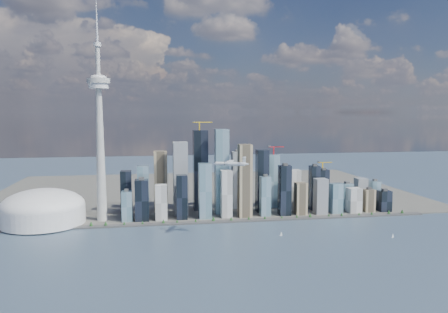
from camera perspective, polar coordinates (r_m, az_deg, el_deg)
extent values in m
plane|color=#2D3C50|center=(880.69, 2.37, -12.57)|extent=(4000.00, 4000.00, 0.00)
cube|color=#383838|center=(1116.27, -0.28, -8.49)|extent=(1100.00, 22.00, 4.00)
cube|color=#4C4C47|center=(1552.46, -2.93, -4.46)|extent=(1400.00, 900.00, 3.00)
cylinder|color=#3F2D1E|center=(1143.54, -24.87, -8.52)|extent=(1.00, 1.00, 2.40)
cone|color=#1B3F16|center=(1142.69, -24.88, -8.35)|extent=(7.20, 7.20, 8.00)
cylinder|color=#3F2D1E|center=(1123.55, -20.56, -8.60)|extent=(1.00, 1.00, 2.40)
cone|color=#1B3F16|center=(1122.68, -20.57, -8.43)|extent=(7.20, 7.20, 8.00)
cylinder|color=#3F2D1E|center=(1109.98, -16.12, -8.63)|extent=(1.00, 1.00, 2.40)
cone|color=#1B3F16|center=(1109.10, -16.12, -8.45)|extent=(7.20, 7.20, 8.00)
cylinder|color=#3F2D1E|center=(1103.08, -11.59, -8.61)|extent=(1.00, 1.00, 2.40)
cone|color=#1B3F16|center=(1102.20, -11.59, -8.43)|extent=(7.20, 7.20, 8.00)
cylinder|color=#3F2D1E|center=(1102.96, -7.04, -8.54)|extent=(1.00, 1.00, 2.40)
cone|color=#1B3F16|center=(1102.08, -7.04, -8.36)|extent=(7.20, 7.20, 8.00)
cylinder|color=#3F2D1E|center=(1109.64, -2.51, -8.41)|extent=(1.00, 1.00, 2.40)
cone|color=#1B3F16|center=(1108.76, -2.51, -8.23)|extent=(7.20, 7.20, 8.00)
cylinder|color=#3F2D1E|center=(1122.98, 1.93, -8.24)|extent=(1.00, 1.00, 2.40)
cone|color=#1B3F16|center=(1122.12, 1.93, -8.06)|extent=(7.20, 7.20, 8.00)
cylinder|color=#3F2D1E|center=(1142.76, 6.23, -8.02)|extent=(1.00, 1.00, 2.40)
cone|color=#1B3F16|center=(1141.91, 6.24, -7.85)|extent=(7.20, 7.20, 8.00)
cylinder|color=#3F2D1E|center=(1168.65, 10.37, -7.77)|extent=(1.00, 1.00, 2.40)
cone|color=#1B3F16|center=(1167.81, 10.37, -7.60)|extent=(7.20, 7.20, 8.00)
cylinder|color=#3F2D1E|center=(1200.25, 14.30, -7.50)|extent=(1.00, 1.00, 2.40)
cone|color=#1B3F16|center=(1199.44, 14.30, -7.33)|extent=(7.20, 7.20, 8.00)
cylinder|color=#3F2D1E|center=(1237.12, 18.00, -7.21)|extent=(1.00, 1.00, 2.40)
cone|color=#1B3F16|center=(1236.34, 18.01, -7.05)|extent=(7.20, 7.20, 8.00)
cylinder|color=#3F2D1E|center=(1278.82, 21.48, -6.91)|extent=(1.00, 1.00, 2.40)
cone|color=#1B3F16|center=(1278.06, 21.49, -6.75)|extent=(7.20, 7.20, 8.00)
cube|color=black|center=(1130.37, -10.72, -5.62)|extent=(34.00, 34.00, 105.27)
cube|color=#6D94A4|center=(1176.82, -10.68, -4.46)|extent=(30.00, 30.00, 133.98)
cube|color=silver|center=(1131.66, -8.17, -5.94)|extent=(30.00, 30.00, 90.91)
cube|color=tan|center=(1228.15, -8.30, -3.20)|extent=(36.00, 36.00, 167.47)
cube|color=slate|center=(1173.92, -5.57, -2.87)|extent=(38.00, 38.00, 196.18)
cube|color=black|center=(1131.71, -5.38, -5.29)|extent=(28.00, 28.00, 114.84)
cube|color=#6D94A4|center=(1134.12, -2.60, -4.51)|extent=(32.00, 32.00, 143.55)
cube|color=black|center=(1230.91, -3.20, -1.78)|extent=(40.00, 40.00, 224.89)
cube|color=#6D94A4|center=(1183.85, -0.26, -1.96)|extent=(36.00, 36.00, 229.68)
cube|color=silver|center=(1143.55, 0.14, -4.90)|extent=(28.00, 28.00, 124.41)
cube|color=tan|center=(1148.14, 2.86, -3.17)|extent=(34.00, 34.00, 191.40)
cube|color=slate|center=(1251.91, 1.83, -3.08)|extent=(30.00, 30.00, 162.69)
cube|color=black|center=(1210.24, 4.90, -3.18)|extent=(32.00, 32.00, 172.26)
cube|color=#6D94A4|center=(1168.36, 5.49, -5.18)|extent=(26.00, 26.00, 105.27)
cube|color=black|center=(1179.45, 7.85, -4.39)|extent=(30.00, 30.00, 133.98)
cube|color=#6D94A4|center=(1277.09, 6.46, -3.16)|extent=(34.00, 34.00, 153.12)
cube|color=silver|center=(1243.25, 9.37, -4.34)|extent=(28.00, 28.00, 114.84)
cube|color=tan|center=(1199.49, 10.13, -5.42)|extent=(30.00, 30.00, 86.13)
cube|color=slate|center=(1216.05, 12.36, -5.08)|extent=(32.00, 32.00, 95.70)
cube|color=black|center=(1259.29, 11.53, -4.03)|extent=(26.00, 26.00, 124.41)
cube|color=#6D94A4|center=(1236.63, 14.52, -5.29)|extent=(30.00, 30.00, 81.34)
cube|color=black|center=(1329.49, 12.70, -3.96)|extent=(28.00, 28.00, 105.27)
cube|color=#6D94A4|center=(1302.70, 15.64, -4.98)|extent=(30.00, 30.00, 71.77)
cube|color=silver|center=(1258.91, 16.60, -5.49)|extent=(34.00, 34.00, 66.99)
cube|color=tan|center=(1279.55, 18.42, -5.47)|extent=(28.00, 28.00, 62.20)
cube|color=slate|center=(1320.94, 17.42, -4.57)|extent=(30.00, 30.00, 86.13)
cube|color=black|center=(1301.43, 20.17, -5.45)|extent=(32.00, 32.00, 57.42)
cube|color=#6D94A4|center=(1342.54, 19.13, -4.66)|extent=(26.00, 26.00, 76.56)
cube|color=black|center=(1234.19, -12.48, -4.47)|extent=(30.00, 30.00, 114.84)
cube|color=#6D94A4|center=(1134.97, -12.74, -6.36)|extent=(26.00, 26.00, 76.56)
cube|color=gold|center=(1220.86, -3.23, 3.97)|extent=(3.00, 3.00, 22.00)
cube|color=gold|center=(1221.48, -2.84, 4.49)|extent=(55.00, 2.20, 2.20)
cube|color=#383838|center=(1218.85, -4.00, 4.58)|extent=(6.00, 4.00, 4.00)
cube|color=#B21921|center=(1266.51, 6.51, 0.76)|extent=(3.00, 3.00, 22.00)
cube|color=#B21921|center=(1267.60, 6.83, 1.26)|extent=(48.00, 2.20, 2.20)
cube|color=#383838|center=(1261.58, 5.88, 1.34)|extent=(6.00, 4.00, 4.00)
cube|color=gold|center=(1320.39, 12.76, -1.23)|extent=(3.00, 3.00, 22.00)
cube|color=gold|center=(1321.67, 13.04, -0.75)|extent=(45.00, 2.20, 2.20)
cube|color=#383838|center=(1313.87, 12.22, -0.68)|extent=(6.00, 4.00, 4.00)
cone|color=#9C9D97|center=(1140.12, -15.84, 0.32)|extent=(26.00, 26.00, 340.00)
cylinder|color=silver|center=(1137.28, -16.08, 8.87)|extent=(48.00, 48.00, 14.00)
cylinder|color=#9C9D97|center=(1138.04, -16.09, 9.48)|extent=(56.00, 56.00, 12.00)
ellipsoid|color=silver|center=(1138.61, -16.10, 9.88)|extent=(40.00, 40.00, 14.00)
cylinder|color=#9C9D97|center=(1142.33, -16.16, 11.88)|extent=(11.00, 11.00, 80.00)
cylinder|color=silver|center=(1147.43, -16.22, 13.86)|extent=(18.00, 18.00, 10.00)
cone|color=silver|center=(1157.24, -16.30, 16.71)|extent=(7.00, 7.00, 105.00)
cylinder|color=silver|center=(1177.12, -22.53, -7.04)|extent=(200.00, 200.00, 44.00)
ellipsoid|color=silver|center=(1172.60, -22.57, -5.99)|extent=(200.00, 200.00, 84.00)
cylinder|color=silver|center=(957.63, 0.81, -0.96)|extent=(63.23, 29.56, 7.93)
cone|color=silver|center=(963.87, -1.15, -0.91)|extent=(10.87, 10.42, 7.93)
cone|color=silver|center=(952.36, 2.87, -1.00)|extent=(14.36, 11.70, 7.93)
cube|color=silver|center=(957.57, 0.67, -0.70)|extent=(33.13, 68.57, 1.24)
cylinder|color=silver|center=(944.46, 0.52, -0.91)|extent=(14.33, 8.87, 4.46)
cylinder|color=silver|center=(971.13, 0.81, -0.73)|extent=(14.33, 8.87, 4.46)
cylinder|color=#3F3F3F|center=(945.79, 0.08, -0.90)|extent=(3.75, 9.44, 9.91)
cylinder|color=#3F3F3F|center=(972.42, 0.37, -0.72)|extent=(3.75, 9.44, 9.91)
cube|color=silver|center=(951.96, 2.65, -0.52)|extent=(6.86, 3.31, 13.63)
cube|color=silver|center=(951.23, 2.65, -0.11)|extent=(12.78, 22.82, 0.87)
cube|color=silver|center=(1007.89, 7.42, -10.21)|extent=(6.66, 2.41, 0.87)
cylinder|color=#999999|center=(1006.53, 7.42, -9.93)|extent=(0.26, 0.26, 9.81)
cube|color=silver|center=(1055.49, 21.15, -9.82)|extent=(6.28, 3.96, 0.81)
cylinder|color=#999999|center=(1054.29, 21.16, -9.58)|extent=(0.24, 0.24, 9.06)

